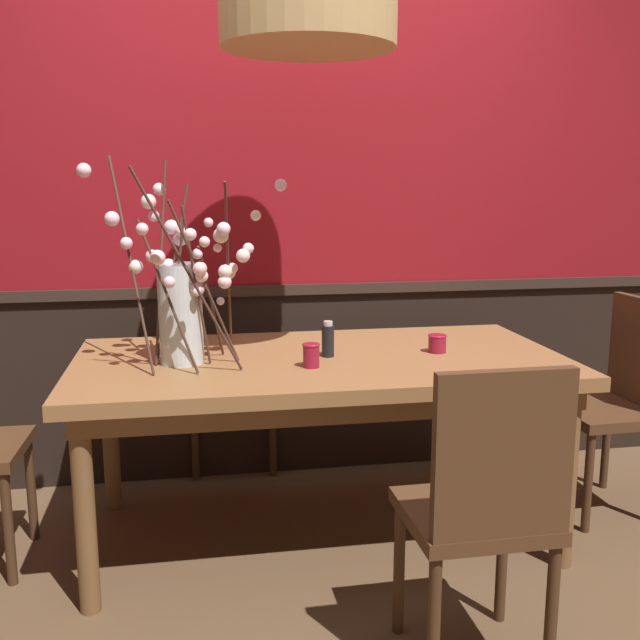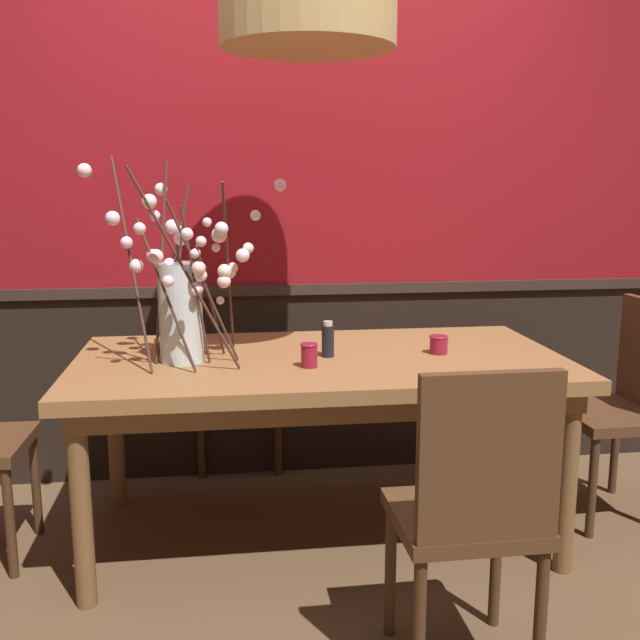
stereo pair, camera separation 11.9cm
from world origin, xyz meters
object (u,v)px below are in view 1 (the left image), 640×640
Objects in this scene: condiment_bottle at (328,340)px; chair_head_east_end at (618,393)px; candle_holder_nearer_edge at (311,355)px; dining_table at (320,377)px; chair_near_side_right at (485,503)px; vase_with_blossoms at (182,301)px; pendant_lamp at (308,15)px; candle_holder_nearer_center at (437,343)px; chair_far_side_left at (232,360)px.

chair_head_east_end is at bearing 1.81° from condiment_bottle.
candle_holder_nearer_edge is at bearing -171.97° from chair_head_east_end.
chair_near_side_right reaches higher than dining_table.
pendant_lamp is at bearing -1.36° from vase_with_blossoms.
candle_holder_nearer_center is (-0.84, -0.05, 0.27)m from chair_head_east_end.
pendant_lamp reaches higher than condiment_bottle.
chair_far_side_left is 6.71× the size of condiment_bottle.
chair_far_side_left is 1.84m from chair_head_east_end.
chair_near_side_right is 6.72× the size of condiment_bottle.
candle_holder_nearer_center is 0.85× the size of candle_holder_nearer_edge.
candle_holder_nearer_edge is 0.18m from condiment_bottle.
pendant_lamp is (0.25, -0.94, 1.48)m from chair_far_side_left.
vase_with_blossoms is at bearing -179.78° from candle_holder_nearer_center.
condiment_bottle reaches higher than dining_table.
candle_holder_nearer_center is at bearing 79.72° from chair_near_side_right.
chair_near_side_right is 1.31m from vase_with_blossoms.
vase_with_blossoms is (-0.83, 0.90, 0.46)m from chair_near_side_right.
vase_with_blossoms reaches higher than condiment_bottle.
chair_near_side_right reaches higher than candle_holder_nearer_center.
candle_holder_nearer_center is 1.33m from pendant_lamp.
pendant_lamp is at bearing -163.75° from condiment_bottle.
chair_head_east_end is 1.22× the size of vase_with_blossoms.
candle_holder_nearer_edge reaches higher than dining_table.
chair_far_side_left is 1.06m from vase_with_blossoms.
vase_with_blossoms reaches higher than candle_holder_nearer_center.
chair_near_side_right is at bearing -47.28° from vase_with_blossoms.
candle_holder_nearer_center reaches higher than dining_table.
dining_table is 0.49m from candle_holder_nearer_center.
condiment_bottle is (-0.44, 0.01, 0.03)m from candle_holder_nearer_center.
condiment_bottle is (-1.29, -0.04, 0.29)m from chair_head_east_end.
candle_holder_nearer_edge is 0.12× the size of pendant_lamp.
chair_near_side_right is 1.29× the size of pendant_lamp.
candle_holder_nearer_edge is (0.46, -0.14, -0.19)m from vase_with_blossoms.
chair_near_side_right is at bearing -72.97° from condiment_bottle.
chair_far_side_left reaches higher than dining_table.
candle_holder_nearer_edge is at bearing -110.81° from dining_table.
condiment_bottle is 1.19m from pendant_lamp.
candle_holder_nearer_center is at bearing -2.05° from dining_table.
chair_far_side_left is 1.01m from condiment_bottle.
condiment_bottle is at bearing -178.19° from chair_head_east_end.
pendant_lamp is (-0.52, -0.02, 1.22)m from candle_holder_nearer_center.
candle_holder_nearer_center is at bearing -0.98° from condiment_bottle.
candle_holder_nearer_center is 0.10× the size of pendant_lamp.
chair_near_side_right is 1.00m from condiment_bottle.
pendant_lamp is (-1.37, -0.06, 1.48)m from chair_head_east_end.
condiment_bottle reaches higher than candle_holder_nearer_edge.
condiment_bottle is at bearing 1.19° from vase_with_blossoms.
pendant_lamp is at bearing 111.89° from chair_near_side_right.
candle_holder_nearer_center is at bearing -176.72° from chair_head_east_end.
chair_head_east_end is 1.27× the size of pendant_lamp.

